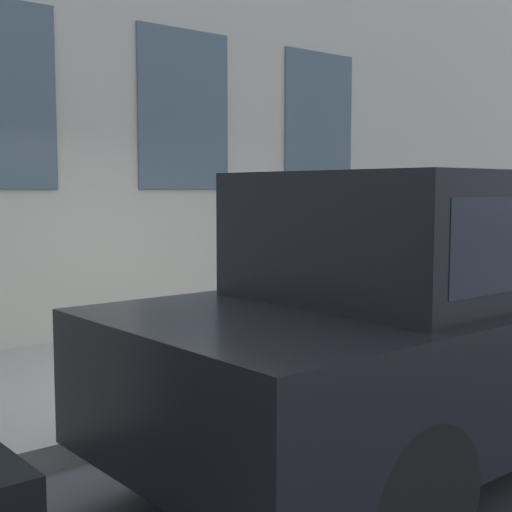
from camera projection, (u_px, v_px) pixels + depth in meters
name	position (u px, v px, depth m)	size (l,w,h in m)	color
ground_plane	(274.00, 413.00, 5.83)	(80.00, 80.00, 0.00)	#47474C
sidewalk	(174.00, 368.00, 6.95)	(2.95, 60.00, 0.18)	#9E9B93
fire_hydrant	(277.00, 324.00, 6.63)	(0.30, 0.42, 0.78)	red
person	(235.00, 282.00, 6.43)	(0.33, 0.22, 1.35)	#726651
parked_truck_charcoal_near	(461.00, 295.00, 4.88)	(1.89, 4.94, 1.93)	black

